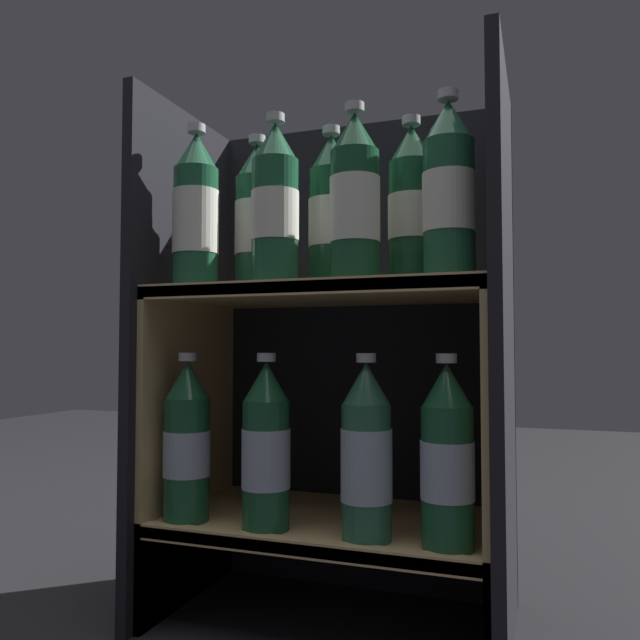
% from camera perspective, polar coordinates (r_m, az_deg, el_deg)
% --- Properties ---
extents(fridge_back_wall, '(0.61, 0.02, 0.92)m').
position_cam_1_polar(fridge_back_wall, '(1.25, 3.35, -2.96)').
color(fridge_back_wall, black).
rests_on(fridge_back_wall, ground_plane).
extents(fridge_side_left, '(0.02, 0.36, 0.92)m').
position_cam_1_polar(fridge_side_left, '(1.22, -12.37, -2.92)').
color(fridge_side_left, black).
rests_on(fridge_side_left, ground_plane).
extents(fridge_side_right, '(0.02, 0.36, 0.92)m').
position_cam_1_polar(fridge_side_right, '(1.03, 16.44, -2.94)').
color(fridge_side_right, black).
rests_on(fridge_side_right, ground_plane).
extents(shelf_lower, '(0.57, 0.32, 0.18)m').
position_cam_1_polar(shelf_lower, '(1.13, 0.68, -19.20)').
color(shelf_lower, tan).
rests_on(shelf_lower, ground_plane).
extents(shelf_upper, '(0.57, 0.32, 0.57)m').
position_cam_1_polar(shelf_upper, '(1.08, 0.74, -5.81)').
color(shelf_upper, tan).
rests_on(shelf_upper, ground_plane).
extents(bottle_upper_front_0, '(0.08, 0.08, 0.28)m').
position_cam_1_polar(bottle_upper_front_0, '(1.10, -11.29, 9.46)').
color(bottle_upper_front_0, '#1E5638').
rests_on(bottle_upper_front_0, shelf_upper).
extents(bottle_upper_front_1, '(0.08, 0.08, 0.28)m').
position_cam_1_polar(bottle_upper_front_1, '(1.04, -4.13, 10.26)').
color(bottle_upper_front_1, '#1E5638').
rests_on(bottle_upper_front_1, shelf_upper).
extents(bottle_upper_front_2, '(0.08, 0.08, 0.28)m').
position_cam_1_polar(bottle_upper_front_2, '(0.99, 3.21, 10.80)').
color(bottle_upper_front_2, '#194C2D').
rests_on(bottle_upper_front_2, shelf_upper).
extents(bottle_upper_front_3, '(0.08, 0.08, 0.28)m').
position_cam_1_polar(bottle_upper_front_3, '(0.96, 11.70, 11.31)').
color(bottle_upper_front_3, '#1E5638').
rests_on(bottle_upper_front_3, shelf_upper).
extents(bottle_upper_back_0, '(0.08, 0.08, 0.28)m').
position_cam_1_polar(bottle_upper_back_0, '(1.14, -5.81, 9.02)').
color(bottle_upper_back_0, '#1E5638').
rests_on(bottle_upper_back_0, shelf_upper).
extents(bottle_upper_back_1, '(0.08, 0.08, 0.28)m').
position_cam_1_polar(bottle_upper_back_1, '(1.09, 1.03, 9.59)').
color(bottle_upper_back_1, '#194C2D').
rests_on(bottle_upper_back_1, shelf_upper).
extents(bottle_upper_back_2, '(0.08, 0.08, 0.28)m').
position_cam_1_polar(bottle_upper_back_2, '(1.06, 8.39, 10.05)').
color(bottle_upper_back_2, '#194C2D').
rests_on(bottle_upper_back_2, shelf_upper).
extents(bottle_lower_front_0, '(0.08, 0.08, 0.28)m').
position_cam_1_polar(bottle_lower_front_0, '(1.10, -12.08, -11.02)').
color(bottle_lower_front_0, '#194C2D').
rests_on(bottle_lower_front_0, shelf_lower).
extents(bottle_lower_front_1, '(0.08, 0.08, 0.28)m').
position_cam_1_polar(bottle_lower_front_1, '(1.03, -4.96, -11.68)').
color(bottle_lower_front_1, '#194C2D').
rests_on(bottle_lower_front_1, shelf_lower).
extents(bottle_lower_front_2, '(0.08, 0.08, 0.28)m').
position_cam_1_polar(bottle_lower_front_2, '(0.97, 4.26, -12.25)').
color(bottle_lower_front_2, '#285B42').
rests_on(bottle_lower_front_2, shelf_lower).
extents(bottle_lower_front_3, '(0.08, 0.08, 0.28)m').
position_cam_1_polar(bottle_lower_front_3, '(0.95, 11.57, -12.39)').
color(bottle_lower_front_3, '#194C2D').
rests_on(bottle_lower_front_3, shelf_lower).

